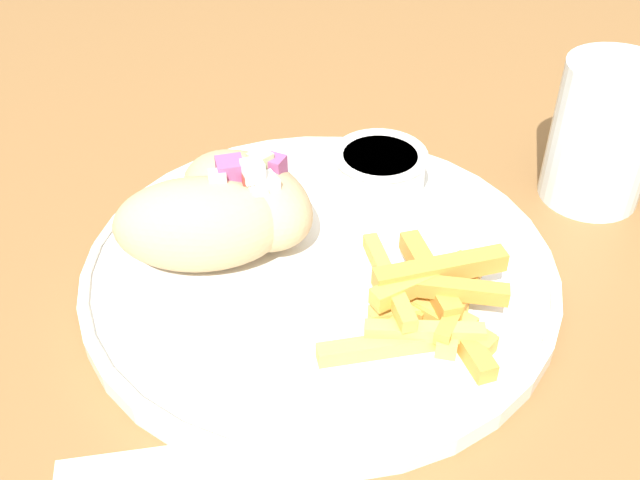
# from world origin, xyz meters

# --- Properties ---
(table) EXTENTS (1.45, 1.45, 0.77)m
(table) POSITION_xyz_m (0.00, 0.00, 0.70)
(table) COLOR brown
(table) RESTS_ON ground_plane
(plate) EXTENTS (0.32, 0.32, 0.02)m
(plate) POSITION_xyz_m (-0.02, -0.05, 0.78)
(plate) COLOR white
(plate) RESTS_ON table
(pita_sandwich_near) EXTENTS (0.12, 0.09, 0.07)m
(pita_sandwich_near) POSITION_xyz_m (-0.09, -0.05, 0.81)
(pita_sandwich_near) COLOR tan
(pita_sandwich_near) RESTS_ON plate
(pita_sandwich_far) EXTENTS (0.13, 0.12, 0.06)m
(pita_sandwich_far) POSITION_xyz_m (-0.07, -0.02, 0.81)
(pita_sandwich_far) COLOR tan
(pita_sandwich_far) RESTS_ON plate
(fries_pile) EXTENTS (0.11, 0.11, 0.03)m
(fries_pile) POSITION_xyz_m (0.05, -0.09, 0.79)
(fries_pile) COLOR gold
(fries_pile) RESTS_ON plate
(sauce_ramekin) EXTENTS (0.07, 0.07, 0.04)m
(sauce_ramekin) POSITION_xyz_m (0.02, 0.03, 0.80)
(sauce_ramekin) COLOR white
(sauce_ramekin) RESTS_ON plate
(water_glass) EXTENTS (0.08, 0.08, 0.11)m
(water_glass) POSITION_xyz_m (0.18, 0.07, 0.82)
(water_glass) COLOR silver
(water_glass) RESTS_ON table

